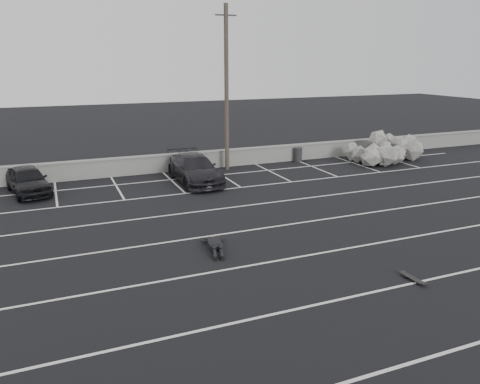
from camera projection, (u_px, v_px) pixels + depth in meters
name	position (u px, v px, depth m)	size (l,w,h in m)	color
ground	(314.00, 254.00, 16.07)	(120.00, 120.00, 0.00)	black
seawall	(194.00, 160.00, 28.38)	(50.00, 0.45, 1.06)	gray
stall_lines	(259.00, 216.00, 19.96)	(36.00, 20.05, 0.01)	silver
car_left	(28.00, 180.00, 23.19)	(1.63, 4.05, 1.38)	black
car_right	(195.00, 169.00, 25.32)	(2.08, 5.11, 1.48)	black
utility_pole	(227.00, 89.00, 27.17)	(1.26, 0.25, 9.46)	#4C4238
trash_bin	(298.00, 154.00, 30.58)	(0.70, 0.70, 0.90)	#29292B
riprap_pile	(385.00, 154.00, 30.13)	(5.59, 4.09, 1.61)	#9E9B94
person	(214.00, 240.00, 16.66)	(1.40, 2.53, 0.48)	black
skateboard	(413.00, 278.00, 14.14)	(0.25, 0.79, 0.09)	black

